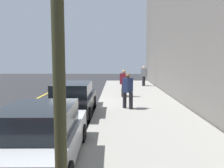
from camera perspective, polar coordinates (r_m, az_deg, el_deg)
name	(u,v)px	position (r m, az deg, el deg)	size (l,w,h in m)	color
ground_plane	(78,108)	(12.67, -8.24, -5.79)	(56.00, 56.00, 0.00)	#28282B
sidewalk	(140,107)	(12.57, 6.85, -5.52)	(28.00, 4.60, 0.15)	gray
lane_stripe_centre	(19,108)	(13.55, -21.80, -5.38)	(28.00, 0.14, 0.01)	gold
parked_car_silver	(41,135)	(6.10, -16.98, -11.89)	(4.19, 1.98, 1.51)	black
parked_car_black	(73,99)	(11.12, -9.44, -3.52)	(4.57, 1.94, 1.51)	black
pedestrian_burgundy_coat	(124,82)	(15.18, 2.89, 0.39)	(0.56, 0.53, 1.75)	black
pedestrian_grey_coat	(144,75)	(21.45, 7.75, 2.14)	(0.58, 0.56, 1.81)	black
pedestrian_navy_coat	(128,90)	(11.54, 3.88, -1.44)	(0.56, 0.53, 1.76)	black
traffic_light_pole	(58,20)	(2.26, -13.05, 15.07)	(0.35, 0.26, 4.17)	#2D2D19
rolling_suitcase	(123,92)	(15.64, 2.70, -1.97)	(0.34, 0.22, 0.84)	#471E19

